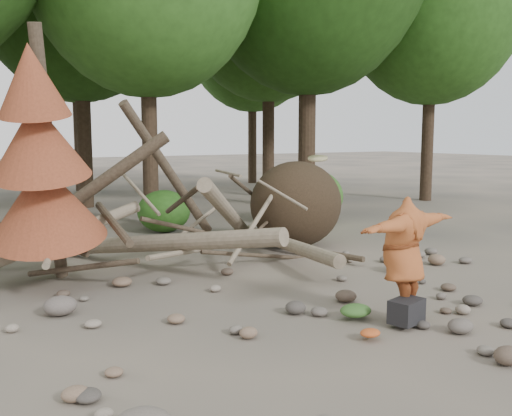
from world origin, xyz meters
TOP-DOWN VIEW (x-y plane):
  - ground at (0.00, 0.00)m, footprint 120.00×120.00m
  - deadfall_pile at (2.02, 4.24)m, footprint 8.55×5.24m
  - dead_conifer at (-3.12, 3.37)m, footprint 2.06×2.16m
  - bush_mid at (0.80, 7.80)m, footprint 1.40×1.40m
  - bush_right at (5.00, 7.00)m, footprint 2.00×2.00m
  - frisbee_thrower at (0.79, -0.75)m, footprint 2.43×0.94m
  - backpack at (0.62, -0.99)m, footprint 0.54×0.42m
  - cloth_green at (0.23, -0.42)m, footprint 0.46×0.39m
  - cloth_orange at (-0.15, -1.13)m, footprint 0.27×0.22m
  - boulder_mid_right at (2.83, 1.23)m, footprint 0.52×0.46m
  - boulder_mid_left at (-3.22, 1.97)m, footprint 0.47×0.42m

SIDE VIEW (x-z plane):
  - ground at x=0.00m, z-range 0.00..0.00m
  - cloth_orange at x=-0.15m, z-range 0.00..0.10m
  - cloth_green at x=0.23m, z-range 0.00..0.17m
  - boulder_mid_left at x=-3.22m, z-range 0.00..0.28m
  - boulder_mid_right at x=2.83m, z-range 0.00..0.31m
  - backpack at x=0.62m, z-range 0.00..0.32m
  - bush_mid at x=0.80m, z-range 0.00..1.12m
  - bush_right at x=5.00m, z-range 0.00..1.60m
  - frisbee_thrower at x=0.79m, z-range -0.21..2.03m
  - deadfall_pile at x=2.02m, z-range -0.70..2.60m
  - dead_conifer at x=-3.12m, z-range -0.06..4.29m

